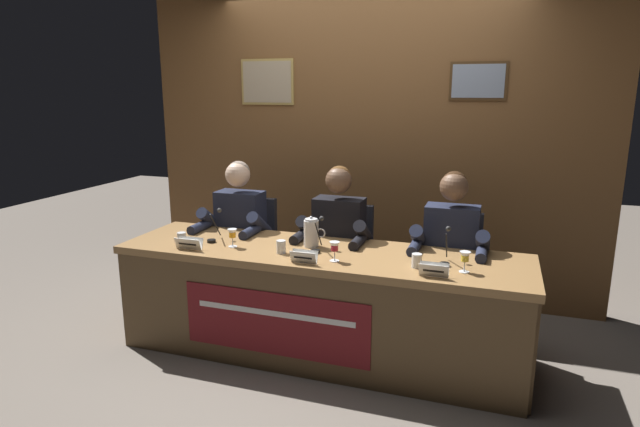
{
  "coord_description": "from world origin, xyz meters",
  "views": [
    {
      "loc": [
        1.08,
        -3.16,
        1.77
      ],
      "look_at": [
        0.0,
        0.0,
        0.98
      ],
      "focal_mm": 29.77,
      "sensor_mm": 36.0,
      "label": 1
    }
  ],
  "objects_px": {
    "water_cup_left": "(182,239)",
    "juice_glass_center": "(335,248)",
    "nameplate_center": "(304,257)",
    "juice_glass_right": "(465,258)",
    "conference_table": "(315,290)",
    "panelist_left": "(236,229)",
    "panelist_right": "(450,249)",
    "chair_center": "(343,266)",
    "water_pitcher_central": "(311,233)",
    "microphone_left": "(214,230)",
    "water_cup_right": "(417,261)",
    "nameplate_left": "(189,243)",
    "water_cup_center": "(281,248)",
    "juice_glass_left": "(232,234)",
    "chair_left": "(249,256)",
    "microphone_center": "(318,240)",
    "nameplate_right": "(434,270)",
    "chair_right": "(450,278)",
    "microphone_right": "(446,252)",
    "panelist_center": "(336,238)"
  },
  "relations": [
    {
      "from": "nameplate_right",
      "to": "microphone_left",
      "type": "bearing_deg",
      "value": 170.95
    },
    {
      "from": "chair_center",
      "to": "nameplate_right",
      "type": "xyz_separation_m",
      "value": [
        0.77,
        -0.82,
        0.33
      ]
    },
    {
      "from": "conference_table",
      "to": "microphone_left",
      "type": "bearing_deg",
      "value": 174.17
    },
    {
      "from": "nameplate_right",
      "to": "water_cup_left",
      "type": "bearing_deg",
      "value": 176.89
    },
    {
      "from": "chair_left",
      "to": "juice_glass_left",
      "type": "xyz_separation_m",
      "value": [
        0.22,
        -0.66,
        0.37
      ]
    },
    {
      "from": "water_cup_center",
      "to": "chair_right",
      "type": "height_order",
      "value": "chair_right"
    },
    {
      "from": "chair_left",
      "to": "water_cup_left",
      "type": "distance_m",
      "value": 0.81
    },
    {
      "from": "water_cup_left",
      "to": "juice_glass_center",
      "type": "height_order",
      "value": "juice_glass_center"
    },
    {
      "from": "panelist_right",
      "to": "juice_glass_left",
      "type": "bearing_deg",
      "value": -161.54
    },
    {
      "from": "water_cup_left",
      "to": "panelist_right",
      "type": "distance_m",
      "value": 1.82
    },
    {
      "from": "chair_left",
      "to": "microphone_center",
      "type": "relative_size",
      "value": 4.18
    },
    {
      "from": "microphone_left",
      "to": "juice_glass_right",
      "type": "relative_size",
      "value": 1.74
    },
    {
      "from": "water_cup_left",
      "to": "microphone_left",
      "type": "bearing_deg",
      "value": 43.1
    },
    {
      "from": "nameplate_center",
      "to": "juice_glass_right",
      "type": "height_order",
      "value": "juice_glass_right"
    },
    {
      "from": "chair_left",
      "to": "panelist_right",
      "type": "height_order",
      "value": "panelist_right"
    },
    {
      "from": "panelist_right",
      "to": "nameplate_right",
      "type": "bearing_deg",
      "value": -92.95
    },
    {
      "from": "nameplate_left",
      "to": "panelist_right",
      "type": "height_order",
      "value": "panelist_right"
    },
    {
      "from": "water_cup_left",
      "to": "panelist_right",
      "type": "bearing_deg",
      "value": 16.83
    },
    {
      "from": "juice_glass_left",
      "to": "chair_left",
      "type": "bearing_deg",
      "value": 108.34
    },
    {
      "from": "nameplate_left",
      "to": "nameplate_center",
      "type": "distance_m",
      "value": 0.82
    },
    {
      "from": "panelist_center",
      "to": "chair_right",
      "type": "height_order",
      "value": "panelist_center"
    },
    {
      "from": "juice_glass_center",
      "to": "nameplate_right",
      "type": "xyz_separation_m",
      "value": [
        0.61,
        -0.09,
        -0.05
      ]
    },
    {
      "from": "conference_table",
      "to": "microphone_right",
      "type": "bearing_deg",
      "value": 5.95
    },
    {
      "from": "chair_center",
      "to": "water_pitcher_central",
      "type": "bearing_deg",
      "value": -100.05
    },
    {
      "from": "chair_left",
      "to": "nameplate_left",
      "type": "distance_m",
      "value": 0.87
    },
    {
      "from": "panelist_right",
      "to": "juice_glass_center",
      "type": "bearing_deg",
      "value": -140.47
    },
    {
      "from": "panelist_left",
      "to": "juice_glass_right",
      "type": "height_order",
      "value": "panelist_left"
    },
    {
      "from": "water_cup_center",
      "to": "nameplate_right",
      "type": "height_order",
      "value": "water_cup_center"
    },
    {
      "from": "chair_center",
      "to": "water_pitcher_central",
      "type": "distance_m",
      "value": 0.62
    },
    {
      "from": "microphone_center",
      "to": "panelist_center",
      "type": "bearing_deg",
      "value": 88.25
    },
    {
      "from": "conference_table",
      "to": "nameplate_left",
      "type": "bearing_deg",
      "value": -169.52
    },
    {
      "from": "chair_left",
      "to": "water_pitcher_central",
      "type": "xyz_separation_m",
      "value": [
        0.72,
        -0.48,
        0.38
      ]
    },
    {
      "from": "juice_glass_center",
      "to": "nameplate_center",
      "type": "bearing_deg",
      "value": -149.27
    },
    {
      "from": "juice_glass_left",
      "to": "panelist_right",
      "type": "bearing_deg",
      "value": 18.46
    },
    {
      "from": "conference_table",
      "to": "panelist_left",
      "type": "height_order",
      "value": "panelist_left"
    },
    {
      "from": "chair_center",
      "to": "water_cup_center",
      "type": "distance_m",
      "value": 0.79
    },
    {
      "from": "nameplate_center",
      "to": "microphone_right",
      "type": "xyz_separation_m",
      "value": [
        0.82,
        0.26,
        0.03
      ]
    },
    {
      "from": "chair_center",
      "to": "nameplate_right",
      "type": "bearing_deg",
      "value": -46.73
    },
    {
      "from": "juice_glass_center",
      "to": "water_cup_right",
      "type": "distance_m",
      "value": 0.5
    },
    {
      "from": "nameplate_left",
      "to": "juice_glass_right",
      "type": "bearing_deg",
      "value": 3.94
    },
    {
      "from": "water_cup_left",
      "to": "chair_right",
      "type": "xyz_separation_m",
      "value": [
        1.74,
        0.73,
        -0.33
      ]
    },
    {
      "from": "nameplate_right",
      "to": "panelist_left",
      "type": "bearing_deg",
      "value": 158.52
    },
    {
      "from": "panelist_left",
      "to": "water_cup_left",
      "type": "xyz_separation_m",
      "value": [
        -0.13,
        -0.53,
        0.05
      ]
    },
    {
      "from": "juice_glass_center",
      "to": "water_cup_center",
      "type": "xyz_separation_m",
      "value": [
        -0.38,
        0.05,
        -0.05
      ]
    },
    {
      "from": "water_cup_left",
      "to": "juice_glass_center",
      "type": "xyz_separation_m",
      "value": [
        1.09,
        -0.01,
        0.05
      ]
    },
    {
      "from": "chair_left",
      "to": "microphone_left",
      "type": "height_order",
      "value": "microphone_left"
    },
    {
      "from": "microphone_left",
      "to": "water_cup_right",
      "type": "relative_size",
      "value": 2.54
    },
    {
      "from": "conference_table",
      "to": "microphone_left",
      "type": "relative_size",
      "value": 12.52
    },
    {
      "from": "nameplate_left",
      "to": "chair_right",
      "type": "bearing_deg",
      "value": 26.22
    },
    {
      "from": "conference_table",
      "to": "nameplate_left",
      "type": "xyz_separation_m",
      "value": [
        -0.83,
        -0.15,
        0.28
      ]
    }
  ]
}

